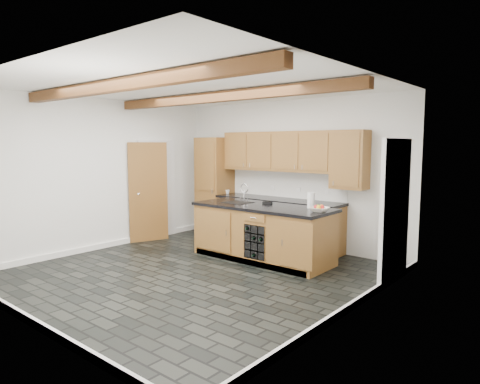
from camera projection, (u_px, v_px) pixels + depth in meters
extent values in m
plane|color=black|center=(196.00, 273.00, 6.54)|extent=(5.00, 5.00, 0.00)
plane|color=white|center=(287.00, 173.00, 8.29)|extent=(5.00, 0.00, 5.00)
plane|color=white|center=(101.00, 174.00, 7.97)|extent=(0.00, 5.00, 5.00)
plane|color=white|center=(350.00, 194.00, 4.79)|extent=(0.00, 5.00, 5.00)
plane|color=white|center=(193.00, 86.00, 6.23)|extent=(5.00, 5.00, 0.00)
cube|color=#5B3117|center=(124.00, 85.00, 5.32)|extent=(4.90, 0.15, 0.15)
cube|color=#5B3117|center=(221.00, 97.00, 6.69)|extent=(4.90, 0.15, 0.15)
cube|color=white|center=(104.00, 245.00, 8.11)|extent=(0.04, 5.00, 0.10)
cube|color=white|center=(345.00, 310.00, 4.95)|extent=(0.04, 5.00, 0.10)
cube|color=white|center=(31.00, 321.00, 4.64)|extent=(5.00, 0.04, 0.10)
cube|color=white|center=(157.00, 189.00, 8.99)|extent=(0.06, 0.94, 2.04)
cube|color=brown|center=(148.00, 192.00, 8.63)|extent=(0.31, 0.77, 2.00)
cube|color=white|center=(395.00, 212.00, 5.99)|extent=(0.06, 0.98, 2.04)
cube|color=black|center=(397.00, 213.00, 5.98)|extent=(0.02, 0.86, 1.96)
cube|color=brown|center=(215.00, 187.00, 9.15)|extent=(0.65, 0.60, 2.10)
cube|color=brown|center=(277.00, 224.00, 8.18)|extent=(2.60, 0.60, 0.88)
cube|color=black|center=(277.00, 200.00, 8.13)|extent=(2.64, 0.62, 0.05)
cube|color=white|center=(286.00, 184.00, 8.32)|extent=(2.60, 0.02, 0.52)
cube|color=brown|center=(277.00, 151.00, 8.19)|extent=(2.40, 0.35, 0.75)
cube|color=brown|center=(350.00, 160.00, 7.24)|extent=(0.60, 0.35, 1.00)
cube|color=brown|center=(262.00, 234.00, 7.29)|extent=(2.40, 0.90, 0.88)
cube|color=black|center=(263.00, 207.00, 7.24)|extent=(2.46, 0.96, 0.05)
cube|color=brown|center=(213.00, 230.00, 7.39)|extent=(0.80, 0.02, 0.70)
cube|color=brown|center=(295.00, 245.00, 6.33)|extent=(0.60, 0.02, 0.70)
cube|color=black|center=(260.00, 241.00, 6.94)|extent=(0.42, 0.30, 0.56)
cylinder|color=black|center=(258.00, 254.00, 6.93)|extent=(0.07, 0.26, 0.07)
cylinder|color=black|center=(258.00, 237.00, 6.90)|extent=(0.07, 0.26, 0.07)
cylinder|color=black|center=(252.00, 227.00, 6.98)|extent=(0.07, 0.26, 0.07)
cylinder|color=black|center=(265.00, 238.00, 6.81)|extent=(0.07, 0.26, 0.07)
cube|color=black|center=(238.00, 203.00, 7.58)|extent=(0.45, 0.40, 0.02)
cylinder|color=silver|center=(244.00, 196.00, 7.71)|extent=(0.02, 0.02, 0.20)
torus|color=silver|center=(244.00, 188.00, 7.69)|extent=(0.18, 0.02, 0.18)
cylinder|color=silver|center=(241.00, 199.00, 7.77)|extent=(0.02, 0.02, 0.08)
cylinder|color=silver|center=(248.00, 200.00, 7.67)|extent=(0.02, 0.02, 0.08)
cube|color=black|center=(267.00, 203.00, 7.43)|extent=(0.18, 0.13, 0.04)
cylinder|color=black|center=(267.00, 201.00, 7.42)|extent=(0.11, 0.11, 0.01)
imported|color=white|center=(319.00, 209.00, 6.55)|extent=(0.30, 0.30, 0.07)
sphere|color=red|center=(322.00, 207.00, 6.51)|extent=(0.07, 0.07, 0.07)
sphere|color=orange|center=(322.00, 207.00, 6.57)|extent=(0.07, 0.07, 0.07)
sphere|color=#558524|center=(318.00, 207.00, 6.59)|extent=(0.07, 0.07, 0.07)
sphere|color=red|center=(316.00, 207.00, 6.55)|extent=(0.07, 0.07, 0.07)
sphere|color=gold|center=(319.00, 207.00, 6.50)|extent=(0.07, 0.07, 0.07)
cylinder|color=white|center=(311.00, 200.00, 6.90)|extent=(0.12, 0.12, 0.26)
imported|color=white|center=(228.00, 192.00, 8.94)|extent=(0.11, 0.11, 0.08)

